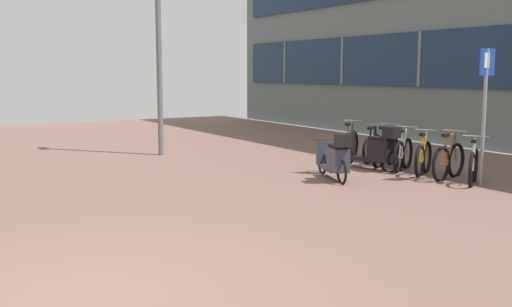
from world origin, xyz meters
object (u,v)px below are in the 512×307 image
object	(u,v)px
bicycle_rack_05	(372,148)
bicycle_rack_06	(350,145)
scooter_mid	(335,158)
scooter_near	(375,149)
bicycle_rack_02	(423,158)
bicycle_rack_00	(473,167)
bicycle_rack_03	(403,154)
bicycle_rack_04	(386,151)
bicycle_rack_01	(449,161)
lamp_post	(159,32)
parking_sign	(485,102)

from	to	relation	value
bicycle_rack_05	bicycle_rack_06	size ratio (longest dim) A/B	0.99
scooter_mid	scooter_near	bearing A→B (deg)	19.32
bicycle_rack_02	scooter_mid	world-z (taller)	scooter_mid
bicycle_rack_00	bicycle_rack_03	size ratio (longest dim) A/B	0.94
bicycle_rack_04	bicycle_rack_06	world-z (taller)	bicycle_rack_04
bicycle_rack_03	scooter_near	size ratio (longest dim) A/B	0.68
bicycle_rack_01	lamp_post	distance (m)	7.69
scooter_near	parking_sign	distance (m)	2.65
bicycle_rack_02	scooter_mid	bearing A→B (deg)	168.48
parking_sign	lamp_post	size ratio (longest dim) A/B	0.46
bicycle_rack_00	bicycle_rack_01	xyz separation A→B (m)	(0.02, 0.62, 0.02)
bicycle_rack_03	bicycle_rack_04	world-z (taller)	bicycle_rack_04
parking_sign	scooter_mid	bearing A→B (deg)	139.58
bicycle_rack_02	lamp_post	size ratio (longest dim) A/B	0.21
bicycle_rack_05	lamp_post	distance (m)	6.04
scooter_near	bicycle_rack_00	bearing A→B (deg)	-76.68
scooter_near	scooter_mid	world-z (taller)	scooter_near
bicycle_rack_05	bicycle_rack_06	bearing A→B (deg)	106.30
bicycle_rack_01	lamp_post	world-z (taller)	lamp_post
bicycle_rack_03	scooter_near	world-z (taller)	scooter_near
bicycle_rack_01	bicycle_rack_06	xyz separation A→B (m)	(0.03, 3.10, -0.01)
bicycle_rack_00	scooter_mid	bearing A→B (deg)	141.05
bicycle_rack_04	scooter_near	world-z (taller)	scooter_near
bicycle_rack_02	bicycle_rack_03	size ratio (longest dim) A/B	0.98
bicycle_rack_00	lamp_post	bearing A→B (deg)	118.31
parking_sign	bicycle_rack_05	bearing A→B (deg)	86.79
bicycle_rack_03	bicycle_rack_05	bearing A→B (deg)	79.32
bicycle_rack_05	scooter_mid	world-z (taller)	scooter_mid
bicycle_rack_04	bicycle_rack_05	distance (m)	0.64
bicycle_rack_05	scooter_near	world-z (taller)	scooter_near
bicycle_rack_05	bicycle_rack_01	bearing A→B (deg)	-94.94
lamp_post	scooter_near	bearing A→B (deg)	-55.70
bicycle_rack_03	bicycle_rack_01	bearing A→B (deg)	-89.11
bicycle_rack_05	bicycle_rack_04	bearing A→B (deg)	-104.88
bicycle_rack_00	bicycle_rack_04	bearing A→B (deg)	88.29
bicycle_rack_00	bicycle_rack_04	size ratio (longest dim) A/B	0.86
bicycle_rack_00	bicycle_rack_06	xyz separation A→B (m)	(0.06, 3.72, 0.01)
bicycle_rack_06	parking_sign	xyz separation A→B (m)	(-0.00, -3.86, 1.24)
bicycle_rack_02	scooter_near	xyz separation A→B (m)	(-0.48, 0.94, 0.11)
scooter_mid	bicycle_rack_06	bearing A→B (deg)	44.63
bicycle_rack_00	scooter_near	bearing A→B (deg)	103.32
bicycle_rack_06	scooter_near	xyz separation A→B (m)	(-0.57, -1.54, 0.11)
bicycle_rack_00	bicycle_rack_03	xyz separation A→B (m)	(0.01, 1.86, 0.01)
bicycle_rack_00	scooter_mid	size ratio (longest dim) A/B	0.69
bicycle_rack_00	bicycle_rack_01	world-z (taller)	bicycle_rack_01
bicycle_rack_05	scooter_mid	xyz separation A→B (m)	(-2.28, -1.45, 0.12)
bicycle_rack_01	parking_sign	size ratio (longest dim) A/B	0.53
bicycle_rack_02	bicycle_rack_05	distance (m)	1.88
bicycle_rack_05	bicycle_rack_06	distance (m)	0.65
bicycle_rack_03	lamp_post	distance (m)	6.73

